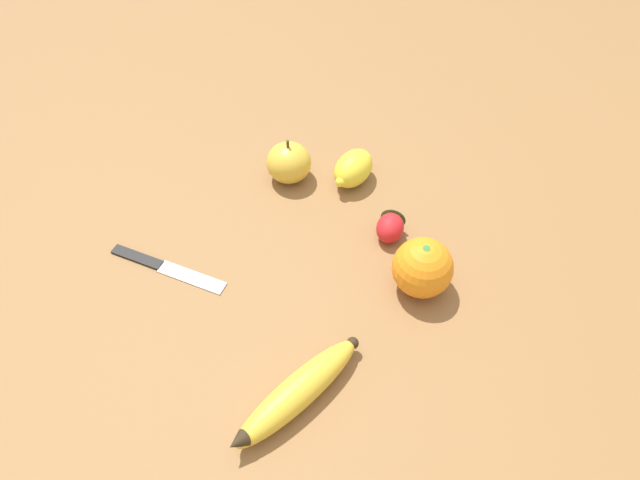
% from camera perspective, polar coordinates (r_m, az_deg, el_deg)
% --- Properties ---
extents(ground_plane, '(3.00, 3.00, 0.00)m').
position_cam_1_polar(ground_plane, '(0.86, -0.48, -5.98)').
color(ground_plane, olive).
extents(banana, '(0.05, 0.21, 0.04)m').
position_cam_1_polar(banana, '(0.77, -2.13, -13.77)').
color(banana, gold).
rests_on(banana, ground_plane).
extents(orange, '(0.08, 0.08, 0.08)m').
position_cam_1_polar(orange, '(0.85, 9.36, -2.51)').
color(orange, orange).
rests_on(orange, ground_plane).
extents(strawberry, '(0.06, 0.07, 0.04)m').
position_cam_1_polar(strawberry, '(0.93, 6.48, 1.29)').
color(strawberry, red).
rests_on(strawberry, ground_plane).
extents(apple, '(0.07, 0.07, 0.08)m').
position_cam_1_polar(apple, '(1.00, -2.87, 7.09)').
color(apple, gold).
rests_on(apple, ground_plane).
extents(lemon, '(0.07, 0.09, 0.05)m').
position_cam_1_polar(lemon, '(1.00, 3.05, 6.54)').
color(lemon, yellow).
rests_on(lemon, ground_plane).
extents(paring_knife, '(0.18, 0.09, 0.01)m').
position_cam_1_polar(paring_knife, '(0.92, -14.15, -2.33)').
color(paring_knife, silver).
rests_on(paring_knife, ground_plane).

